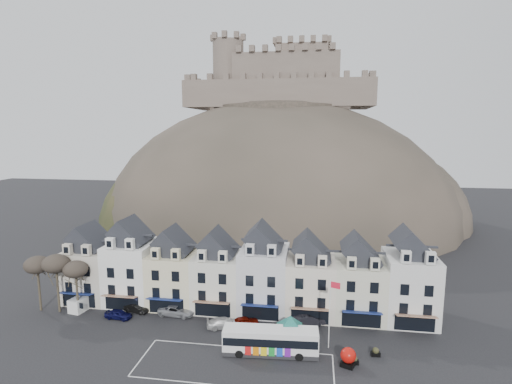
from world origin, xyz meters
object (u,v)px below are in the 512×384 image
(car_charcoal, at_px, (308,319))
(car_maroon, at_px, (245,321))
(car_silver, at_px, (177,310))
(flagpole, at_px, (330,309))
(car_navy, at_px, (118,314))
(bus, at_px, (271,340))
(white_van, at_px, (83,302))
(car_white, at_px, (224,323))
(car_black, at_px, (136,308))
(bus_shelter, at_px, (290,323))
(red_buoy, at_px, (348,357))

(car_charcoal, bearing_deg, car_maroon, 83.86)
(car_silver, relative_size, car_charcoal, 1.13)
(flagpole, bearing_deg, car_navy, 173.67)
(bus, height_order, white_van, bus)
(flagpole, bearing_deg, car_charcoal, 115.94)
(car_white, bearing_deg, bus, -146.72)
(white_van, distance_m, car_silver, 14.46)
(bus, distance_m, car_charcoal, 8.95)
(bus, distance_m, car_silver, 16.41)
(car_black, height_order, car_maroon, car_maroon)
(white_van, height_order, car_black, white_van)
(bus, relative_size, car_charcoal, 2.49)
(white_van, xyz_separation_m, car_white, (22.00, -2.50, -0.31))
(bus_shelter, relative_size, car_white, 1.38)
(car_black, height_order, car_white, car_white)
(white_van, relative_size, car_maroon, 1.21)
(bus, xyz_separation_m, flagpole, (6.96, 2.31, 3.27))
(car_black, bearing_deg, white_van, 104.36)
(car_navy, xyz_separation_m, car_maroon, (17.95, 0.61, -0.00))
(bus_shelter, height_order, car_maroon, bus_shelter)
(car_maroon, bearing_deg, car_navy, 67.42)
(car_navy, distance_m, car_silver, 8.07)
(white_van, height_order, car_charcoal, white_van)
(bus_shelter, xyz_separation_m, car_navy, (-24.36, 3.85, -2.55))
(bus, distance_m, car_white, 8.74)
(car_navy, relative_size, car_black, 1.03)
(bus_shelter, bearing_deg, bus, -150.69)
(car_maroon, bearing_deg, car_white, 83.25)
(bus_shelter, bearing_deg, car_black, 156.84)
(red_buoy, height_order, white_van, red_buoy)
(bus, height_order, car_black, bus)
(car_white, relative_size, car_charcoal, 1.02)
(bus_shelter, relative_size, flagpole, 0.73)
(bus, distance_m, flagpole, 8.03)
(car_maroon, relative_size, car_charcoal, 0.83)
(car_charcoal, bearing_deg, car_silver, 72.88)
(bus_shelter, distance_m, car_white, 10.08)
(car_silver, bearing_deg, car_navy, 109.48)
(flagpole, height_order, car_charcoal, flagpole)
(car_black, bearing_deg, bus_shelter, -90.70)
(car_white, bearing_deg, car_charcoal, -96.41)
(bus, distance_m, car_navy, 22.86)
(red_buoy, distance_m, car_charcoal, 10.09)
(car_silver, height_order, car_maroon, car_silver)
(red_buoy, bearing_deg, flagpole, 119.60)
(flagpole, distance_m, car_maroon, 12.59)
(bus_shelter, relative_size, red_buoy, 2.98)
(flagpole, relative_size, white_van, 1.92)
(bus_shelter, distance_m, car_silver, 17.87)
(flagpole, bearing_deg, white_van, 171.29)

